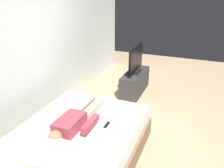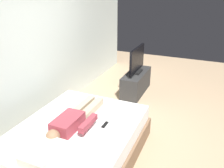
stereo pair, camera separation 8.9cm
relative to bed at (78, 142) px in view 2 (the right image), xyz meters
The scene contains 8 objects.
ground_plane 0.94m from the bed, 32.54° to the right, with size 10.00×10.00×0.00m, color tan.
back_wall 2.03m from the bed, 46.71° to the left, with size 6.40×0.10×2.80m, color silver.
bed is the anchor object (origin of this frame).
pillow 0.77m from the bed, behind, with size 0.48×0.34×0.12m, color silver.
person 0.36m from the bed, 61.24° to the left, with size 1.26×0.46×0.18m.
remote 0.49m from the bed, 62.93° to the right, with size 0.15×0.04×0.02m, color black.
tv_stand 2.48m from the bed, ahead, with size 1.10×0.40×0.50m, color #2D2D2D.
tv 2.53m from the bed, ahead, with size 0.88×0.20×0.59m.
Camera 2 is at (-3.07, -1.06, 2.35)m, focal length 37.35 mm.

